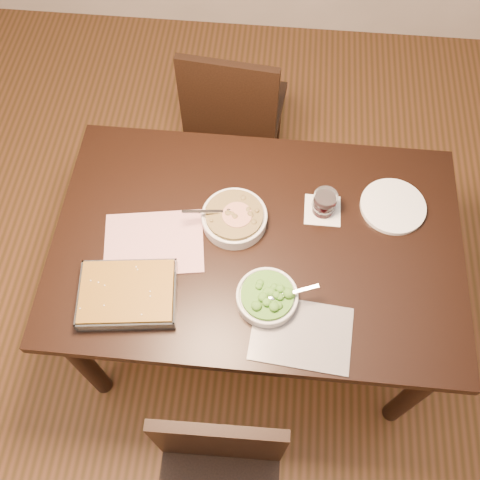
# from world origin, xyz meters

# --- Properties ---
(ground) EXTENTS (4.00, 4.00, 0.00)m
(ground) POSITION_xyz_m (0.00, 0.00, 0.00)
(ground) COLOR #442D13
(ground) RESTS_ON ground
(table) EXTENTS (1.40, 0.90, 0.75)m
(table) POSITION_xyz_m (0.00, 0.00, 0.65)
(table) COLOR black
(table) RESTS_ON ground
(magazine_a) EXTENTS (0.37, 0.30, 0.01)m
(magazine_a) POSITION_xyz_m (-0.35, -0.05, 0.75)
(magazine_a) COLOR #9E2D44
(magazine_a) RESTS_ON table
(magazine_b) EXTENTS (0.33, 0.25, 0.01)m
(magazine_b) POSITION_xyz_m (0.16, -0.32, 0.75)
(magazine_b) COLOR #292830
(magazine_b) RESTS_ON table
(coaster) EXTENTS (0.13, 0.13, 0.00)m
(coaster) POSITION_xyz_m (0.22, 0.14, 0.75)
(coaster) COLOR white
(coaster) RESTS_ON table
(stew_bowl) EXTENTS (0.25, 0.23, 0.09)m
(stew_bowl) POSITION_xyz_m (-0.09, 0.06, 0.78)
(stew_bowl) COLOR silver
(stew_bowl) RESTS_ON table
(broccoli_bowl) EXTENTS (0.22, 0.20, 0.08)m
(broccoli_bowl) POSITION_xyz_m (0.05, -0.22, 0.78)
(broccoli_bowl) COLOR silver
(broccoli_bowl) RESTS_ON table
(baking_dish) EXTENTS (0.33, 0.26, 0.06)m
(baking_dish) POSITION_xyz_m (-0.40, -0.25, 0.78)
(baking_dish) COLOR silver
(baking_dish) RESTS_ON table
(wine_tumbler) EXTENTS (0.08, 0.08, 0.09)m
(wine_tumbler) POSITION_xyz_m (0.22, 0.14, 0.80)
(wine_tumbler) COLOR black
(wine_tumbler) RESTS_ON coaster
(dinner_plate) EXTENTS (0.23, 0.23, 0.02)m
(dinner_plate) POSITION_xyz_m (0.47, 0.18, 0.76)
(dinner_plate) COLOR white
(dinner_plate) RESTS_ON table
(chair_far) EXTENTS (0.46, 0.46, 0.89)m
(chair_far) POSITION_xyz_m (-0.16, 0.79, 0.50)
(chair_far) COLOR black
(chair_far) RESTS_ON ground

